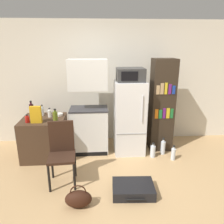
{
  "coord_description": "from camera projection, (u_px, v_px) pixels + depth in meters",
  "views": [
    {
      "loc": [
        -0.38,
        -2.7,
        2.09
      ],
      "look_at": [
        -0.14,
        0.85,
        0.98
      ],
      "focal_mm": 35.0,
      "sensor_mm": 36.0,
      "label": 1
    }
  ],
  "objects": [
    {
      "name": "water_bottle_middle",
      "position": [
        153.0,
        151.0,
        4.2
      ],
      "size": [
        0.1,
        0.1,
        0.29
      ],
      "color": "silver",
      "rests_on": "ground_plane"
    },
    {
      "name": "water_bottle_front",
      "position": [
        163.0,
        147.0,
        4.31
      ],
      "size": [
        0.09,
        0.09,
        0.34
      ],
      "color": "silver",
      "rests_on": "ground_plane"
    },
    {
      "name": "chair",
      "position": [
        62.0,
        148.0,
        3.35
      ],
      "size": [
        0.43,
        0.43,
        0.97
      ],
      "rotation": [
        0.0,
        0.0,
        0.07
      ],
      "color": "black",
      "rests_on": "ground_plane"
    },
    {
      "name": "bookshelf",
      "position": [
        162.0,
        106.0,
        4.35
      ],
      "size": [
        0.45,
        0.38,
        1.84
      ],
      "color": "#2D2319",
      "rests_on": "ground_plane"
    },
    {
      "name": "bottle_wine_dark",
      "position": [
        32.0,
        110.0,
        4.16
      ],
      "size": [
        0.08,
        0.08,
        0.31
      ],
      "color": "black",
      "rests_on": "side_table"
    },
    {
      "name": "cereal_box",
      "position": [
        36.0,
        115.0,
        3.81
      ],
      "size": [
        0.19,
        0.07,
        0.3
      ],
      "color": "gold",
      "rests_on": "side_table"
    },
    {
      "name": "wall_back",
      "position": [
        124.0,
        83.0,
        4.76
      ],
      "size": [
        6.4,
        0.1,
        2.57
      ],
      "color": "silver",
      "rests_on": "ground_plane"
    },
    {
      "name": "bottle_olive_oil",
      "position": [
        55.0,
        117.0,
        3.82
      ],
      "size": [
        0.08,
        0.08,
        0.25
      ],
      "color": "#566619",
      "rests_on": "side_table"
    },
    {
      "name": "microwave",
      "position": [
        130.0,
        75.0,
        4.03
      ],
      "size": [
        0.51,
        0.43,
        0.24
      ],
      "color": "#333333",
      "rests_on": "refrigerator"
    },
    {
      "name": "refrigerator",
      "position": [
        129.0,
        117.0,
        4.28
      ],
      "size": [
        0.58,
        0.6,
        1.43
      ],
      "color": "white",
      "rests_on": "ground_plane"
    },
    {
      "name": "side_table",
      "position": [
        45.0,
        137.0,
        4.18
      ],
      "size": [
        0.79,
        0.76,
        0.77
      ],
      "color": "#422D1E",
      "rests_on": "ground_plane"
    },
    {
      "name": "bowl",
      "position": [
        59.0,
        114.0,
        4.24
      ],
      "size": [
        0.15,
        0.15,
        0.04
      ],
      "color": "silver",
      "rests_on": "side_table"
    },
    {
      "name": "suitcase_large_flat",
      "position": [
        133.0,
        189.0,
        3.18
      ],
      "size": [
        0.62,
        0.48,
        0.15
      ],
      "rotation": [
        0.0,
        0.0,
        -0.05
      ],
      "color": "black",
      "rests_on": "ground_plane"
    },
    {
      "name": "water_bottle_back",
      "position": [
        173.0,
        154.0,
        4.1
      ],
      "size": [
        0.08,
        0.08,
        0.29
      ],
      "color": "silver",
      "rests_on": "ground_plane"
    },
    {
      "name": "kitchen_hutch",
      "position": [
        89.0,
        112.0,
        4.24
      ],
      "size": [
        0.73,
        0.48,
        1.83
      ],
      "color": "silver",
      "rests_on": "ground_plane"
    },
    {
      "name": "bottle_ketchup_red",
      "position": [
        27.0,
        119.0,
        3.85
      ],
      "size": [
        0.07,
        0.07,
        0.15
      ],
      "color": "#AD1914",
      "rests_on": "side_table"
    },
    {
      "name": "bottle_clear_short",
      "position": [
        42.0,
        111.0,
        4.21
      ],
      "size": [
        0.06,
        0.06,
        0.21
      ],
      "color": "silver",
      "rests_on": "side_table"
    },
    {
      "name": "ground_plane",
      "position": [
        125.0,
        192.0,
        3.22
      ],
      "size": [
        24.0,
        24.0,
        0.0
      ],
      "primitive_type": "plane",
      "color": "tan"
    },
    {
      "name": "handbag",
      "position": [
        78.0,
        199.0,
        2.9
      ],
      "size": [
        0.36,
        0.2,
        0.33
      ],
      "color": "#33190F",
      "rests_on": "ground_plane"
    },
    {
      "name": "bottle_milk_white",
      "position": [
        50.0,
        113.0,
        4.14
      ],
      "size": [
        0.07,
        0.07,
        0.17
      ],
      "color": "white",
      "rests_on": "side_table"
    }
  ]
}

